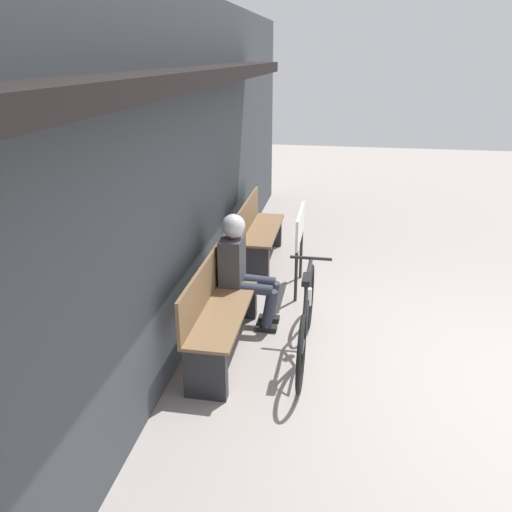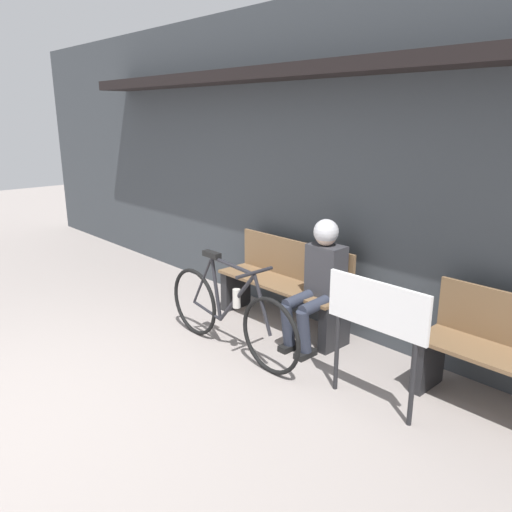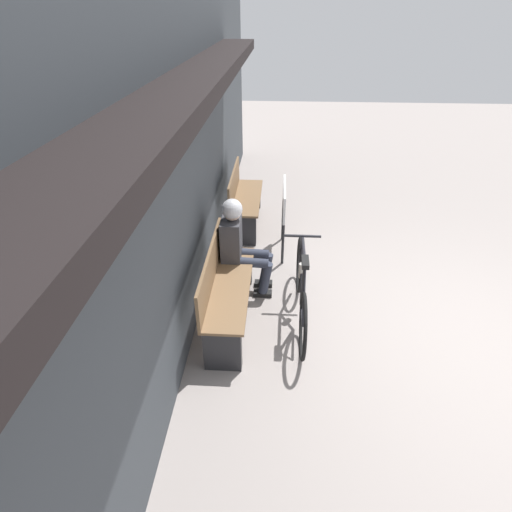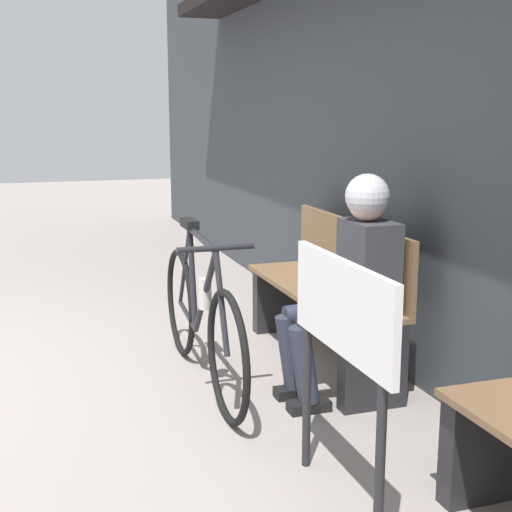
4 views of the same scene
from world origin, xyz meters
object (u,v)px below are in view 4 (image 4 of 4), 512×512
at_px(park_bench_near, 327,298).
at_px(person_seated, 352,271).
at_px(bicycle, 201,319).
at_px(signboard, 342,327).

relative_size(park_bench_near, person_seated, 1.25).
xyz_separation_m(bicycle, person_seated, (0.45, 0.70, 0.32)).
height_order(bicycle, person_seated, person_seated).
relative_size(bicycle, person_seated, 1.45).
bearing_deg(bicycle, signboard, 8.03).
height_order(park_bench_near, bicycle, bicycle).
relative_size(bicycle, signboard, 1.77).
distance_m(park_bench_near, bicycle, 0.81).
bearing_deg(park_bench_near, person_seated, -11.08).
bearing_deg(person_seated, signboard, -27.92).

